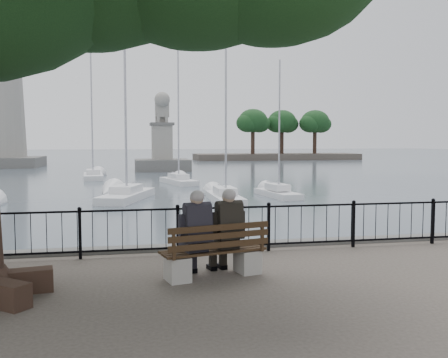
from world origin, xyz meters
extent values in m
cube|color=#555350|center=(0.00, 3.00, -0.50)|extent=(200.00, 0.40, 1.20)
plane|color=#39454F|center=(0.00, 103.00, -1.00)|extent=(260.00, 260.00, 0.00)
cube|color=black|center=(0.00, 2.50, 0.98)|extent=(22.00, 0.04, 0.04)
cube|color=black|center=(0.00, 2.50, 0.15)|extent=(22.00, 0.04, 0.04)
cube|color=gray|center=(-1.21, 0.51, 0.21)|extent=(0.46, 0.54, 0.43)
cube|color=gray|center=(0.11, 0.82, 0.21)|extent=(0.46, 0.54, 0.43)
cube|color=black|center=(-0.55, 0.66, 0.47)|extent=(1.94, 0.94, 0.04)
cube|color=black|center=(-0.48, 0.39, 0.78)|extent=(1.83, 0.48, 0.42)
cube|color=black|center=(-0.88, 0.59, 0.59)|extent=(0.44, 0.39, 0.25)
cube|color=black|center=(-0.86, 0.48, 0.99)|extent=(0.50, 0.35, 0.63)
sphere|color=tan|center=(-0.87, 0.52, 1.43)|extent=(0.24, 0.24, 0.24)
ellipsoid|color=gray|center=(-0.86, 0.50, 1.46)|extent=(0.25, 0.25, 0.21)
cube|color=black|center=(-0.95, 0.89, 0.23)|extent=(0.43, 0.52, 0.47)
cube|color=black|center=(-0.29, 0.73, 0.59)|extent=(0.44, 0.39, 0.25)
cube|color=black|center=(-0.27, 0.62, 0.99)|extent=(0.50, 0.35, 0.63)
sphere|color=tan|center=(-0.28, 0.66, 1.43)|extent=(0.24, 0.24, 0.24)
ellipsoid|color=gray|center=(-0.27, 0.64, 1.46)|extent=(0.25, 0.25, 0.21)
cube|color=black|center=(-0.36, 1.03, 0.23)|extent=(0.43, 0.52, 0.47)
cube|color=#555350|center=(-18.00, 62.00, -0.40)|extent=(9.58, 9.58, 1.40)
cone|color=gray|center=(-18.00, 62.00, 11.50)|extent=(6.13, 6.13, 23.00)
cube|color=#555350|center=(2.00, 50.00, -0.40)|extent=(6.15, 6.15, 1.40)
cube|color=gray|center=(2.00, 50.00, 2.15)|extent=(2.26, 2.66, 4.10)
cube|color=#555350|center=(2.00, 50.00, 4.35)|extent=(2.66, 3.07, 0.30)
cube|color=gray|center=(2.00, 50.31, 5.22)|extent=(1.33, 2.26, 1.44)
cube|color=gray|center=(2.00, 49.28, 5.94)|extent=(1.54, 1.03, 1.64)
sphere|color=gray|center=(2.00, 48.87, 7.07)|extent=(1.74, 1.74, 1.74)
cube|color=silver|center=(-2.06, 21.37, -0.90)|extent=(3.53, 6.37, 0.68)
cube|color=silver|center=(-2.06, 21.37, -0.40)|extent=(1.97, 2.77, 0.51)
cylinder|color=#AAAAB4|center=(-2.06, 21.03, 6.26)|extent=(0.14, 0.14, 13.73)
cube|color=silver|center=(3.39, 19.56, -0.90)|extent=(1.47, 5.16, 0.57)
cube|color=silver|center=(3.39, 19.56, -0.40)|extent=(1.06, 2.11, 0.43)
cylinder|color=#AAAAB4|center=(3.39, 19.27, 3.74)|extent=(0.11, 0.11, 8.69)
cube|color=silver|center=(7.02, 21.28, -0.90)|extent=(1.84, 4.74, 0.51)
cube|color=silver|center=(7.02, 21.28, -0.40)|extent=(1.17, 1.98, 0.39)
cylinder|color=#AAAAB4|center=(7.02, 21.02, 3.33)|extent=(0.10, 0.10, 7.85)
cube|color=silver|center=(2.00, 31.62, -0.90)|extent=(2.70, 5.62, 0.60)
cube|color=silver|center=(2.00, 31.62, -0.40)|extent=(1.58, 2.40, 0.45)
cylinder|color=#AAAAB4|center=(2.00, 31.32, 4.45)|extent=(0.12, 0.12, 10.10)
cube|color=silver|center=(-5.02, 38.54, -0.90)|extent=(2.10, 6.04, 0.66)
cube|color=silver|center=(-5.02, 38.54, -0.40)|extent=(1.39, 2.50, 0.49)
cylinder|color=#AAAAB4|center=(-5.02, 38.21, 5.39)|extent=(0.13, 0.13, 11.98)
cube|color=#413B35|center=(25.00, 80.00, -0.50)|extent=(30.00, 8.00, 1.20)
cylinder|color=black|center=(20.00, 78.00, 2.00)|extent=(0.70, 0.70, 4.00)
ellipsoid|color=#153719|center=(20.00, 78.00, 6.00)|extent=(5.20, 5.20, 4.16)
cylinder|color=black|center=(26.00, 80.00, 2.00)|extent=(0.70, 0.70, 4.00)
ellipsoid|color=#153719|center=(26.00, 80.00, 6.00)|extent=(5.20, 5.20, 4.16)
cylinder|color=black|center=(32.00, 79.00, 2.00)|extent=(0.70, 0.70, 4.00)
ellipsoid|color=#153719|center=(32.00, 79.00, 6.00)|extent=(5.20, 5.20, 4.16)
camera|label=1|loc=(-2.05, -7.94, 2.41)|focal=40.00mm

